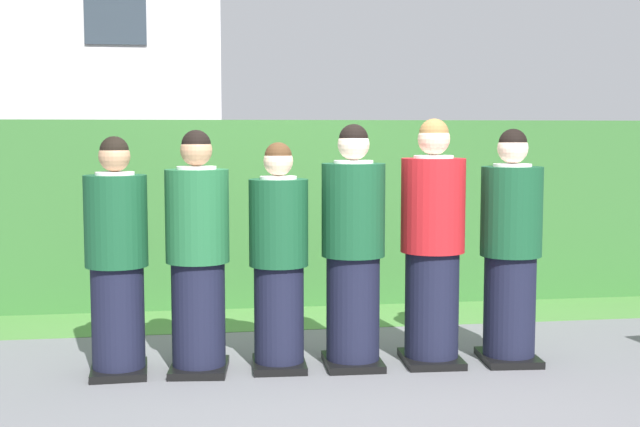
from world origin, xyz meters
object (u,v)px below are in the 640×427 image
Objects in this scene: student_front_row_0 at (117,262)px; student_front_row_3 at (353,252)px; student_front_row_1 at (198,258)px; student_front_row_2 at (279,262)px; student_in_red_blazer at (432,248)px; student_front_row_5 at (511,252)px.

student_front_row_3 is (1.57, -0.03, 0.04)m from student_front_row_0.
student_front_row_1 is at bearing -2.02° from student_front_row_0.
student_front_row_3 is (0.50, -0.01, 0.06)m from student_front_row_2.
student_front_row_2 is at bearing -0.68° from student_front_row_0.
student_in_red_blazer is (1.59, -0.01, 0.04)m from student_front_row_1.
student_front_row_5 is at bearing -2.91° from student_front_row_3.
student_front_row_1 is at bearing 179.57° from student_front_row_3.
student_front_row_0 is 0.95× the size of student_front_row_3.
student_front_row_2 is at bearing 178.45° from student_front_row_3.
student_front_row_5 is (0.54, -0.05, -0.03)m from student_in_red_blazer.
student_front_row_3 is at bearing -0.96° from student_front_row_0.
student_front_row_3 is at bearing 179.27° from student_in_red_blazer.
student_front_row_5 reaches higher than student_front_row_0.
student_front_row_2 is 1.06m from student_in_red_blazer.
student_front_row_2 is 0.91× the size of student_in_red_blazer.
student_front_row_5 is at bearing -1.76° from student_front_row_0.
student_front_row_1 is 1.04m from student_front_row_3.
student_front_row_1 reaches higher than student_front_row_0.
student_front_row_3 is 0.98× the size of student_in_red_blazer.
student_front_row_5 is at bearing -1.70° from student_front_row_1.
student_front_row_2 is 0.94× the size of student_front_row_5.
student_front_row_1 is at bearing -179.37° from student_front_row_2.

